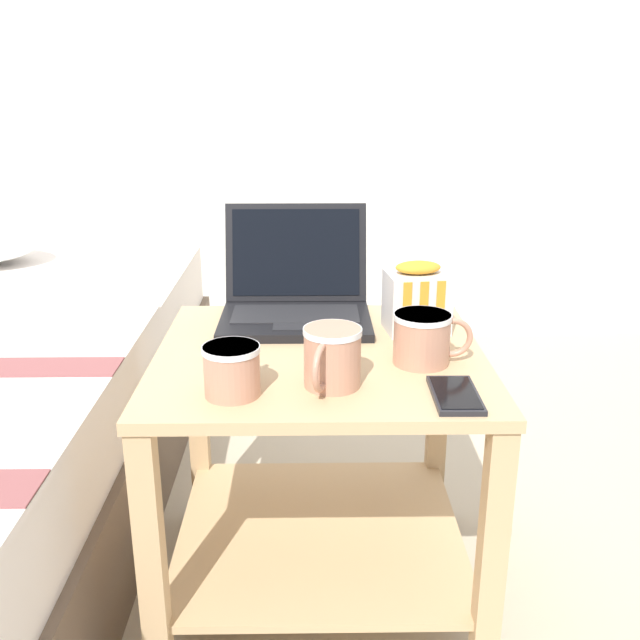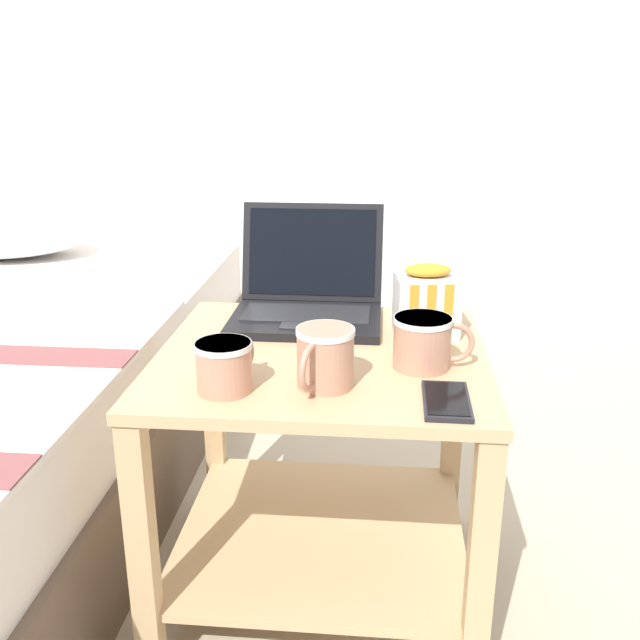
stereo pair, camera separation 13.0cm
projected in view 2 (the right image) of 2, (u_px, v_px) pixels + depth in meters
ground_plane at (322, 587)px, 1.54m from camera, size 8.00×8.00×0.00m
back_wall at (360, 20)px, 2.67m from camera, size 8.00×0.05×2.50m
bedside_table at (322, 442)px, 1.43m from camera, size 0.63×0.59×0.55m
laptop at (308, 297)px, 1.55m from camera, size 0.32×0.29×0.23m
mug_front_left at (225, 363)px, 1.18m from camera, size 0.10×0.13×0.09m
mug_front_right at (325, 355)px, 1.19m from camera, size 0.10×0.14×0.10m
mug_mid_center at (424, 340)px, 1.28m from camera, size 0.15×0.11×0.09m
snack_bag at (426, 303)px, 1.44m from camera, size 0.14×0.12×0.15m
cell_phone at (446, 401)px, 1.15m from camera, size 0.08×0.14×0.01m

